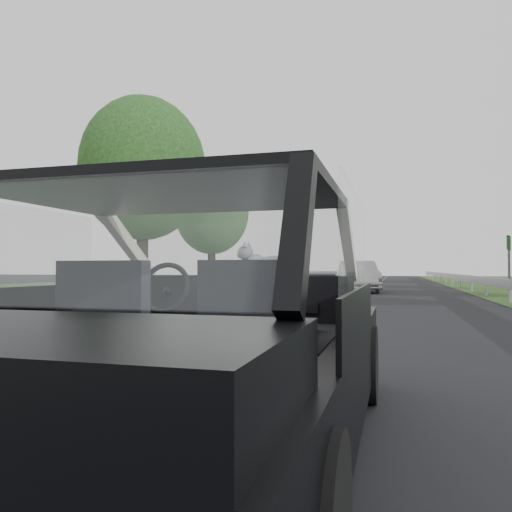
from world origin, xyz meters
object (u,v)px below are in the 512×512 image
Objects in this scene: subject_car at (203,325)px; highway_sign at (509,266)px; other_car at (358,276)px; cat at (276,264)px.

highway_sign is (5.30, 18.47, 0.43)m from subject_car.
subject_car is 19.22m from highway_sign.
subject_car is 20.22m from other_car.
other_car is at bearing 103.37° from cat.
cat is 18.49m from highway_sign.
subject_car is 7.50× the size of cat.
cat is 0.23× the size of highway_sign.
other_car is (-0.55, 20.21, -0.03)m from subject_car.
highway_sign is at bearing 85.18° from cat.
cat is at bearing 67.56° from subject_car.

